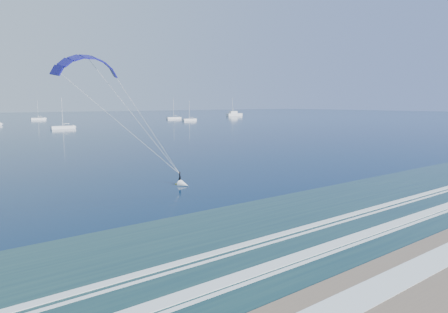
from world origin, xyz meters
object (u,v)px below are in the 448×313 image
Objects in this scene: sailboat_7 at (232,114)px; motor_yacht at (234,114)px; sailboat_8 at (63,127)px; kitesurfer_rig at (138,122)px; sailboat_4 at (38,119)px; sailboat_5 at (174,118)px; sailboat_6 at (189,120)px.

motor_yacht is at bearing -124.61° from sailboat_7.
kitesurfer_rig is at bearing -101.74° from sailboat_8.
sailboat_4 reaches higher than motor_yacht.
sailboat_4 is at bearing 82.81° from sailboat_8.
sailboat_8 is (-82.40, -55.18, -0.01)m from sailboat_5.
motor_yacht is at bearing 34.04° from sailboat_6.
sailboat_7 reaches higher than sailboat_6.
sailboat_6 is (65.32, -65.81, -0.00)m from sailboat_4.
motor_yacht is 1.19× the size of sailboat_6.
sailboat_7 is (146.83, -2.64, 0.03)m from sailboat_4.
sailboat_4 is at bearing 80.23° from kitesurfer_rig.
sailboat_7 is (81.51, 63.17, 0.03)m from sailboat_6.
sailboat_8 is (25.40, 122.25, -7.60)m from kitesurfer_rig.
sailboat_7 is at bearing 49.31° from kitesurfer_rig.
sailboat_7 is at bearing -1.03° from sailboat_4.
kitesurfer_rig is 264.23m from motor_yacht.
sailboat_6 is 0.93× the size of sailboat_8.
sailboat_6 is 103.12m from sailboat_7.
sailboat_4 is (37.33, 216.83, -7.61)m from kitesurfer_rig.
sailboat_5 is 1.17× the size of sailboat_6.
kitesurfer_rig reaches higher than sailboat_5.
sailboat_5 reaches higher than sailboat_4.
sailboat_6 is at bearing -142.23° from sailboat_7.
sailboat_7 is at bearing 30.08° from sailboat_8.
sailboat_8 is (-158.75, -91.94, -0.02)m from sailboat_7.
kitesurfer_rig is at bearing -121.28° from sailboat_5.
sailboat_8 is at bearing -97.19° from sailboat_4.
sailboat_5 is 0.95× the size of sailboat_7.
kitesurfer_rig is 1.35× the size of sailboat_5.
motor_yacht is 1.10× the size of sailboat_8.
sailboat_8 is (-11.92, -94.58, 0.01)m from sailboat_4.
kitesurfer_rig is at bearing -124.20° from sailboat_6.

